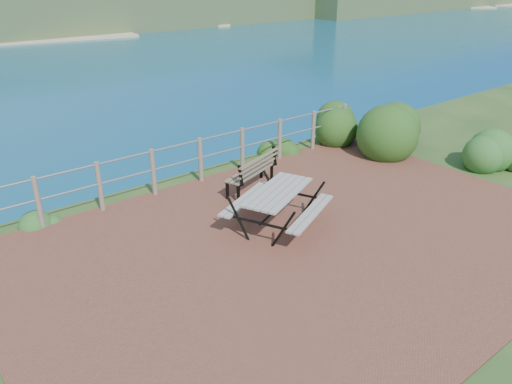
% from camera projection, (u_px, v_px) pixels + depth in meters
% --- Properties ---
extents(ground, '(10.00, 7.00, 0.12)m').
position_uv_depth(ground, '(306.00, 241.00, 8.73)').
color(ground, brown).
rests_on(ground, ground).
extents(safety_railing, '(9.40, 0.10, 1.00)m').
position_uv_depth(safety_railing, '(200.00, 158.00, 10.88)').
color(safety_railing, '#6B5B4C').
rests_on(safety_railing, ground).
extents(picnic_table, '(1.80, 1.34, 0.70)m').
position_uv_depth(picnic_table, '(278.00, 205.00, 9.02)').
color(picnic_table, gray).
rests_on(picnic_table, ground).
extents(park_bench, '(1.48, 0.82, 0.81)m').
position_uv_depth(park_bench, '(250.00, 167.00, 10.48)').
color(park_bench, brown).
rests_on(park_bench, ground).
extents(shrub_right_front, '(1.60, 1.60, 2.27)m').
position_uv_depth(shrub_right_front, '(389.00, 150.00, 13.03)').
color(shrub_right_front, '#214114').
rests_on(shrub_right_front, ground).
extents(shrub_right_back, '(1.07, 1.07, 1.53)m').
position_uv_depth(shrub_right_back, '(497.00, 169.00, 11.80)').
color(shrub_right_back, '#205724').
rests_on(shrub_right_back, ground).
extents(shrub_right_edge, '(1.16, 1.16, 1.66)m').
position_uv_depth(shrub_right_edge, '(335.00, 138.00, 13.91)').
color(shrub_right_edge, '#214114').
rests_on(shrub_right_edge, ground).
extents(shrub_lip_west, '(0.67, 0.67, 0.37)m').
position_uv_depth(shrub_lip_west, '(43.00, 221.00, 9.39)').
color(shrub_lip_west, '#205724').
rests_on(shrub_lip_west, ground).
extents(shrub_lip_east, '(0.76, 0.76, 0.49)m').
position_uv_depth(shrub_lip_east, '(277.00, 151.00, 12.91)').
color(shrub_lip_east, '#214114').
rests_on(shrub_lip_east, ground).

